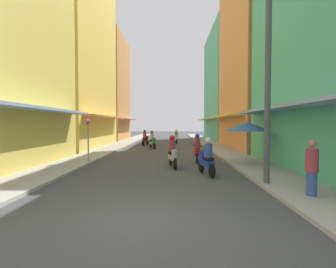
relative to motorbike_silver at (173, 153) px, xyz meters
name	(u,v)px	position (x,y,z in m)	size (l,w,h in m)	color
ground_plane	(166,146)	(-0.70, 13.38, -0.70)	(108.12, 108.12, 0.00)	#424244
sidewalk_left	(118,145)	(-5.38, 13.38, -0.64)	(2.09, 57.14, 0.12)	#ADA89E
sidewalk_right	(213,145)	(3.98, 13.38, -0.64)	(2.09, 57.14, 0.12)	#9E9991
building_left_mid	(69,57)	(-9.42, 11.33, 7.50)	(7.05, 12.15, 16.43)	#EFD159
building_left_far	(102,89)	(-9.42, 22.92, 6.14)	(7.05, 9.51, 13.70)	#D88C4C
building_right_mid	(265,46)	(8.03, 10.72, 8.24)	(7.05, 11.18, 17.90)	#D88C4C
building_right_far	(232,86)	(8.03, 23.34, 6.54)	(7.05, 13.39, 14.51)	#4CB28C
motorbike_silver	(173,153)	(0.00, 0.00, 0.00)	(0.59, 1.80, 1.58)	black
motorbike_maroon	(145,138)	(-2.73, 13.56, 0.00)	(0.66, 1.78, 1.58)	black
motorbike_red	(197,149)	(1.37, 2.02, 0.00)	(0.55, 1.81, 1.58)	black
motorbike_green	(152,141)	(-1.76, 10.05, 0.00)	(0.76, 1.74, 1.58)	black
motorbike_white	(176,137)	(0.41, 16.28, 0.00)	(0.55, 1.81, 1.58)	black
motorbike_blue	(207,158)	(1.41, -1.89, 0.00)	(0.65, 1.78, 1.58)	black
pedestrian_midway	(312,170)	(3.87, -5.48, 0.14)	(0.34, 0.34, 1.68)	#334C8C
vendor_umbrella	(247,127)	(3.75, 0.57, 1.29)	(2.29, 2.29, 2.22)	#99999E
utility_pole	(268,69)	(3.19, -3.87, 3.24)	(0.20, 1.20, 7.73)	#4C4C4F
street_sign_no_entry	(88,132)	(-4.48, 1.13, 1.01)	(0.07, 0.60, 2.65)	gray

